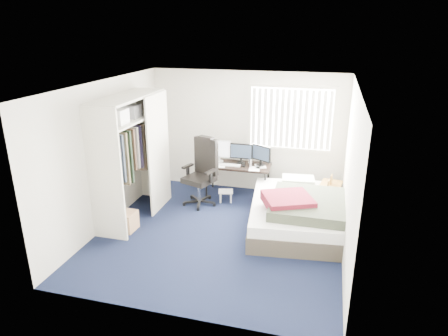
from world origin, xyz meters
TOP-DOWN VIEW (x-y plane):
  - ground at (0.00, 0.00)m, footprint 4.20×4.20m
  - room_shell at (0.00, 0.00)m, footprint 4.20×4.20m
  - window_assembly at (0.90, 2.04)m, footprint 1.72×0.09m
  - closet at (-1.67, 0.27)m, footprint 0.64×1.84m
  - desk at (-0.09, 1.76)m, footprint 1.38×0.65m
  - office_chair at (-0.68, 1.15)m, footprint 0.80×0.80m
  - footstool at (-0.24, 1.31)m, footprint 0.33×0.29m
  - nightstand at (1.75, 1.38)m, footprint 0.49×0.80m
  - bed at (1.27, 0.59)m, footprint 1.86×2.34m
  - pine_box at (-1.65, -0.27)m, footprint 0.45×0.35m

SIDE VIEW (x-z plane):
  - ground at x=0.00m, z-range 0.00..0.00m
  - pine_box at x=-1.65m, z-range 0.00..0.33m
  - footstool at x=-0.24m, z-range 0.06..0.29m
  - bed at x=1.27m, z-range -0.06..0.65m
  - nightstand at x=1.75m, z-range 0.10..0.80m
  - office_chair at x=-0.68m, z-range -0.15..1.17m
  - desk at x=-0.09m, z-range 0.14..1.26m
  - closet at x=-1.67m, z-range 0.24..2.46m
  - room_shell at x=0.00m, z-range -0.59..3.61m
  - window_assembly at x=0.90m, z-range 0.94..2.26m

